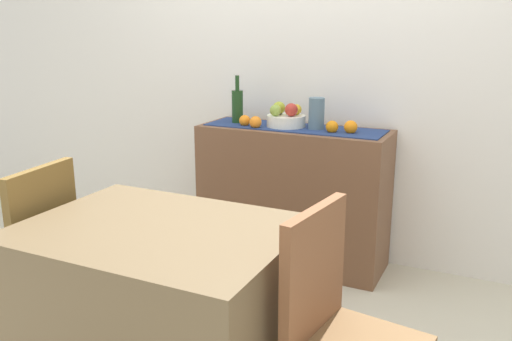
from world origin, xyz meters
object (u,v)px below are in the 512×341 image
wine_bottle (237,106)px  dining_table (162,314)px  fruit_bowl (286,121)px  chair_near_window (24,296)px  ceramic_vase (316,114)px  sideboard_console (293,196)px

wine_bottle → dining_table: size_ratio=0.29×
fruit_bowl → chair_near_window: fruit_bowl is taller
fruit_bowl → wine_bottle: bearing=-180.0°
dining_table → chair_near_window: 0.79m
fruit_bowl → dining_table: fruit_bowl is taller
ceramic_vase → dining_table: (-0.12, -1.46, -0.60)m
ceramic_vase → chair_near_window: 1.85m
fruit_bowl → chair_near_window: bearing=-115.9°
fruit_bowl → chair_near_window: 1.75m
dining_table → chair_near_window: bearing=179.9°
fruit_bowl → ceramic_vase: 0.20m
wine_bottle → sideboard_console: bearing=0.0°
ceramic_vase → wine_bottle: bearing=-180.0°
fruit_bowl → ceramic_vase: (0.20, 0.00, 0.06)m
chair_near_window → sideboard_console: bearing=62.5°
ceramic_vase → chair_near_window: size_ratio=0.22×
wine_bottle → chair_near_window: wine_bottle is taller
wine_bottle → dining_table: (0.41, -1.46, -0.62)m
sideboard_console → chair_near_window: 1.65m
ceramic_vase → dining_table: 1.58m
dining_table → ceramic_vase: bearing=85.4°
sideboard_console → dining_table: bearing=-89.0°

